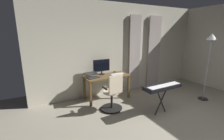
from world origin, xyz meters
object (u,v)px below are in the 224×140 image
at_px(computer_mouse, 115,72).
at_px(computer_monitor, 102,66).
at_px(floor_lamp, 210,47).
at_px(computer_keyboard, 117,74).
at_px(laptop, 93,76).
at_px(office_chair, 113,94).
at_px(piano_keyboard, 162,87).
at_px(desk, 107,79).

bearing_deg(computer_mouse, computer_monitor, 5.36).
relative_size(computer_monitor, floor_lamp, 0.27).
relative_size(computer_mouse, floor_lamp, 0.05).
height_order(computer_keyboard, laptop, laptop).
relative_size(office_chair, floor_lamp, 0.50).
height_order(laptop, floor_lamp, floor_lamp).
bearing_deg(office_chair, computer_keyboard, 51.20).
bearing_deg(piano_keyboard, laptop, -51.44).
relative_size(computer_keyboard, piano_keyboard, 0.41).
bearing_deg(floor_lamp, piano_keyboard, 1.37).
height_order(office_chair, computer_monitor, computer_monitor).
distance_m(desk, laptop, 0.48).
height_order(computer_monitor, laptop, computer_monitor).
xyz_separation_m(desk, piano_keyboard, (-0.77, 1.47, 0.07)).
distance_m(computer_monitor, computer_keyboard, 0.54).
xyz_separation_m(laptop, computer_mouse, (-0.85, -0.25, -0.03)).
relative_size(desk, computer_monitor, 2.48).
xyz_separation_m(computer_keyboard, piano_keyboard, (-0.45, 1.42, -0.05)).
height_order(computer_monitor, computer_keyboard, computer_monitor).
xyz_separation_m(computer_monitor, computer_keyboard, (-0.41, 0.24, -0.25)).
relative_size(computer_monitor, laptop, 1.36).
bearing_deg(computer_keyboard, computer_monitor, -29.90).
relative_size(desk, laptop, 3.39).
bearing_deg(desk, computer_keyboard, 171.18).
height_order(desk, computer_mouse, computer_mouse).
relative_size(laptop, computer_mouse, 3.91).
bearing_deg(computer_mouse, floor_lamp, 142.73).
distance_m(desk, computer_monitor, 0.42).
distance_m(computer_monitor, laptop, 0.47).
distance_m(office_chair, laptop, 0.85).
bearing_deg(piano_keyboard, floor_lamp, 179.61).
relative_size(office_chair, laptop, 2.52).
relative_size(laptop, piano_keyboard, 0.39).
height_order(desk, floor_lamp, floor_lamp).
height_order(office_chair, computer_mouse, office_chair).
bearing_deg(floor_lamp, office_chair, -13.63).
bearing_deg(computer_keyboard, desk, -8.82).
relative_size(computer_monitor, piano_keyboard, 0.53).
distance_m(desk, office_chair, 0.80).
xyz_separation_m(office_chair, laptop, (0.26, -0.73, 0.34)).
xyz_separation_m(computer_keyboard, floor_lamp, (-2.24, 1.37, 0.83)).
height_order(office_chair, floor_lamp, floor_lamp).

